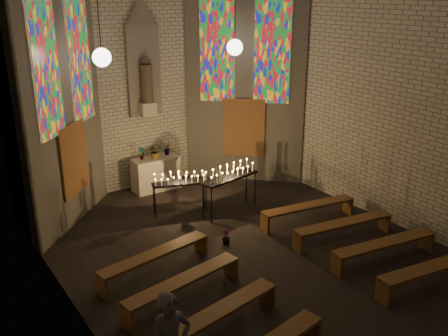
{
  "coord_description": "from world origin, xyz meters",
  "views": [
    {
      "loc": [
        -6.17,
        -7.25,
        5.7
      ],
      "look_at": [
        -0.16,
        1.59,
        1.86
      ],
      "focal_mm": 40.0,
      "sensor_mm": 36.0,
      "label": 1
    }
  ],
  "objects_px": {
    "altar": "(156,174)",
    "votive_stand_right": "(230,174)",
    "votive_stand_left": "(179,180)",
    "aisle_flower_pot": "(226,237)"
  },
  "relations": [
    {
      "from": "altar",
      "to": "votive_stand_right",
      "type": "distance_m",
      "value": 2.81
    },
    {
      "from": "altar",
      "to": "votive_stand_left",
      "type": "distance_m",
      "value": 1.91
    },
    {
      "from": "altar",
      "to": "aisle_flower_pot",
      "type": "bearing_deg",
      "value": -92.98
    },
    {
      "from": "altar",
      "to": "aisle_flower_pot",
      "type": "relative_size",
      "value": 3.92
    },
    {
      "from": "altar",
      "to": "votive_stand_right",
      "type": "xyz_separation_m",
      "value": [
        0.88,
        -2.6,
        0.59
      ]
    },
    {
      "from": "altar",
      "to": "votive_stand_left",
      "type": "height_order",
      "value": "votive_stand_left"
    },
    {
      "from": "aisle_flower_pot",
      "to": "votive_stand_right",
      "type": "bearing_deg",
      "value": 52.4
    },
    {
      "from": "aisle_flower_pot",
      "to": "votive_stand_left",
      "type": "height_order",
      "value": "votive_stand_left"
    },
    {
      "from": "aisle_flower_pot",
      "to": "votive_stand_right",
      "type": "height_order",
      "value": "votive_stand_right"
    },
    {
      "from": "aisle_flower_pot",
      "to": "votive_stand_left",
      "type": "distance_m",
      "value": 2.29
    }
  ]
}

